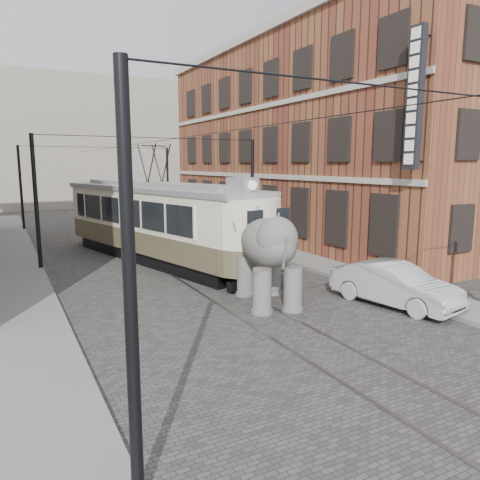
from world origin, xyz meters
TOP-DOWN VIEW (x-y plane):
  - ground at (0.00, 0.00)m, footprint 120.00×120.00m
  - tram_rails at (0.00, 0.00)m, footprint 1.54×80.00m
  - sidewalk_right at (6.00, 0.00)m, footprint 2.00×60.00m
  - sidewalk_left at (-6.50, 0.00)m, footprint 2.00×60.00m
  - brick_building at (11.00, 9.00)m, footprint 8.00×26.00m
  - distant_block at (0.00, 40.00)m, footprint 28.00×10.00m
  - catenary at (-0.20, 5.00)m, footprint 11.00×30.20m
  - tram at (-0.33, 5.68)m, footprint 6.23×14.42m
  - elephant at (0.88, -2.80)m, footprint 4.04×5.79m
  - parked_car at (4.48, -5.04)m, footprint 2.33×4.58m

SIDE VIEW (x-z plane):
  - ground at x=0.00m, z-range 0.00..0.00m
  - tram_rails at x=0.00m, z-range 0.00..0.02m
  - sidewalk_right at x=6.00m, z-range 0.00..0.15m
  - sidewalk_left at x=-6.50m, z-range 0.00..0.15m
  - parked_car at x=4.48m, z-range 0.00..1.44m
  - elephant at x=0.88m, z-range 0.00..3.22m
  - tram at x=-0.33m, z-range 0.00..5.61m
  - catenary at x=-0.20m, z-range 0.00..6.00m
  - brick_building at x=11.00m, z-range 0.00..12.00m
  - distant_block at x=0.00m, z-range 0.00..14.00m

